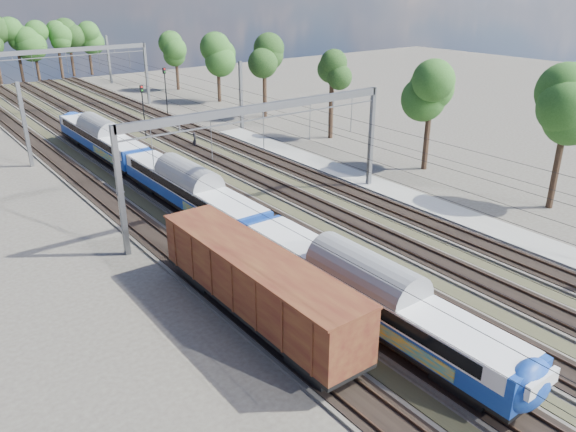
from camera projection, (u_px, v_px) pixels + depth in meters
track_bed at (180, 169)px, 56.02m from camera, size 21.00×130.00×0.34m
platform at (462, 218)px, 44.19m from camera, size 3.00×70.00×0.30m
catenary at (145, 94)px, 59.45m from camera, size 25.65×130.00×9.00m
tree_belt at (82, 41)px, 93.22m from camera, size 39.99×99.61×11.93m
emu_train at (192, 186)px, 44.23m from camera, size 2.83×59.92×4.14m
freight_boxcar at (256, 282)px, 30.06m from camera, size 3.19×15.39×3.97m
worker at (195, 140)px, 63.20m from camera, size 0.58×0.73×1.75m
signal_near at (143, 106)px, 65.44m from camera, size 0.43×0.40×6.34m
signal_far at (165, 85)px, 77.67m from camera, size 0.46×0.42×6.51m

